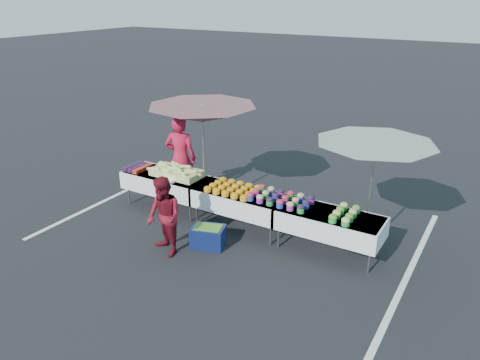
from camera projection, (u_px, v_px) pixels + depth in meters
The scene contains 17 objects.
ground at pixel (240, 227), 9.15m from camera, with size 80.00×80.00×0.00m, color black.
stripe_left at pixel (120, 193), 10.67m from camera, with size 0.10×5.00×0.00m, color silver.
stripe_right at pixel (408, 274), 7.63m from camera, with size 0.10×5.00×0.00m, color silver.
table_left at pixel (166, 182), 9.79m from camera, with size 1.86×0.81×0.75m.
table_center at pixel (240, 200), 8.93m from camera, with size 1.86×0.81×0.75m.
table_right at pixel (329, 222), 8.08m from camera, with size 1.86×0.81×0.75m.
berry_punnets at pixel (138, 167), 10.00m from camera, with size 0.40×0.54×0.08m.
corn_pile at pixel (177, 172), 9.61m from camera, with size 1.16×0.57×0.26m.
plastic_bags at pixel (168, 181), 9.34m from camera, with size 0.30×0.25×0.05m, color white.
carrot_bowls at pixel (233, 188), 8.91m from camera, with size 0.95×0.69×0.11m.
potato_cups at pixel (280, 198), 8.44m from camera, with size 1.14×0.58×0.16m.
bean_baskets at pixel (345, 214), 7.86m from camera, with size 0.36×0.68×0.15m.
vendor at pixel (181, 158), 10.10m from camera, with size 0.69×0.45×1.88m, color #B91536.
customer at pixel (164, 217), 7.99m from camera, with size 0.69×0.54×1.42m, color maroon.
umbrella_left at pixel (203, 115), 9.23m from camera, with size 2.67×2.67×2.24m.
umbrella_right at pixel (375, 152), 7.67m from camera, with size 1.99×1.99×2.03m.
storage_bin at pixel (208, 236), 8.42m from camera, with size 0.69×0.58×0.38m.
Camera 1 is at (4.17, -6.98, 4.31)m, focal length 35.00 mm.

